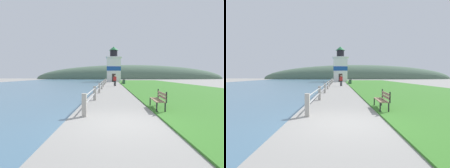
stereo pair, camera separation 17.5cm
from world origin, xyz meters
TOP-DOWN VIEW (x-y plane):
  - ground_plane at (0.00, 0.00)m, footprint 160.00×160.00m
  - grass_verge at (7.54, 19.60)m, footprint 12.00×58.80m
  - water_strip at (-14.04, 19.60)m, footprint 24.00×94.07m
  - seawall_railing at (-1.44, 17.16)m, footprint 0.18×32.50m
  - park_bench_near at (1.97, 2.44)m, footprint 0.55×1.68m
  - park_bench_midway at (2.09, 27.63)m, footprint 0.67×1.81m
  - lighthouse at (0.42, 38.78)m, footprint 3.96×3.96m
  - person_strolling at (0.27, 20.58)m, footprint 0.45×0.32m
  - trash_bin at (2.04, 25.86)m, footprint 0.54×0.54m
  - distant_hillside at (8.00, 69.20)m, footprint 80.00×16.00m

SIDE VIEW (x-z plane):
  - ground_plane at x=0.00m, z-range 0.00..0.00m
  - distant_hillside at x=8.00m, z-range -6.00..6.00m
  - water_strip at x=-14.04m, z-range 0.00..0.01m
  - grass_verge at x=7.54m, z-range 0.00..0.06m
  - trash_bin at x=2.04m, z-range 0.00..0.84m
  - park_bench_near at x=1.97m, z-range 0.07..1.01m
  - park_bench_midway at x=2.09m, z-range 0.07..1.01m
  - seawall_railing at x=-1.44m, z-range 0.08..1.02m
  - person_strolling at x=0.27m, z-range 0.07..1.74m
  - lighthouse at x=0.42m, z-range -0.76..8.16m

